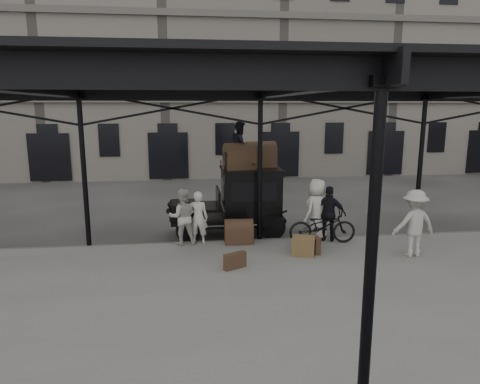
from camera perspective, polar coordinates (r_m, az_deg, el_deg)
The scene contains 18 objects.
ground at distance 11.27m, azimuth 4.27°, elevation -10.03°, with size 120.00×120.00×0.00m, color #383533.
platform at distance 9.44m, azimuth 6.68°, elevation -13.95°, with size 28.00×8.00×0.15m, color slate.
canopy at distance 8.83m, azimuth 6.93°, elevation 14.51°, with size 22.50×9.00×4.74m.
building_frontage at distance 28.52m, azimuth -2.80°, elevation 17.12°, with size 64.00×8.00×14.00m, color slate.
taxi at distance 13.76m, azimuth 0.11°, elevation -0.82°, with size 3.65×1.55×2.18m.
porter_left at distance 12.50m, azimuth -5.59°, elevation -3.41°, with size 0.57×0.37×1.56m, color silver.
porter_midleft at distance 12.49m, azimuth -7.66°, elevation -3.28°, with size 0.80×0.62×1.64m, color beige.
porter_centre at distance 13.02m, azimuth 10.19°, elevation -2.29°, with size 0.90×0.59×1.85m, color silver.
porter_official at distance 12.93m, azimuth 11.81°, elevation -2.87°, with size 0.97×0.41×1.66m, color black.
porter_right at distance 12.30m, azimuth 22.20°, elevation -3.87°, with size 1.17×0.67×1.81m, color beige.
bicycle at distance 12.79m, azimuth 10.92°, elevation -4.47°, with size 0.68×1.95×1.03m, color black.
porter_roof at distance 13.41m, azimuth 0.04°, elevation 6.27°, with size 0.72×0.56×1.48m, color black.
steamer_trunk_roof_near at distance 13.30m, azimuth -0.10°, elevation 4.51°, with size 0.93×0.57×0.68m, color #4C3923, non-canonical shape.
steamer_trunk_roof_far at distance 13.85m, azimuth 2.77°, elevation 4.78°, with size 0.94×0.57×0.69m, color #4C3923, non-canonical shape.
steamer_trunk_platform at distance 12.60m, azimuth -0.17°, elevation -5.50°, with size 0.83×0.50×0.61m, color #4C3923, non-canonical shape.
wicker_hamper at distance 11.77m, azimuth 8.44°, elevation -7.11°, with size 0.60×0.45×0.50m, color olive.
suitcase_upright at distance 12.05m, azimuth 9.99°, elevation -6.85°, with size 0.15×0.60×0.45m, color #4C3923.
suitcase_flat at distance 10.71m, azimuth -0.68°, elevation -9.15°, with size 0.60×0.15×0.40m, color #4C3923.
Camera 1 is at (-2.07, -10.29, 4.09)m, focal length 32.00 mm.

